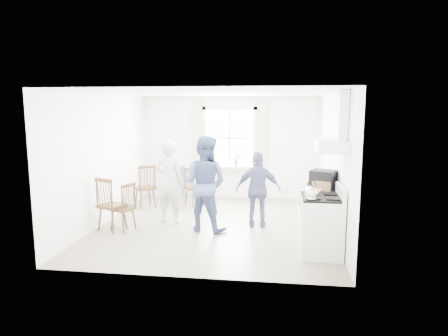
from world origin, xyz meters
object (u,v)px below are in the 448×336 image
person_right (258,190)px  windsor_chair_b (107,199)px  stereo_stack (323,180)px  low_cabinet (320,215)px  windsor_chair_c (126,202)px  person_mid (205,184)px  windsor_chair_a (146,182)px  person_left (169,181)px  gas_stove (321,225)px

person_right → windsor_chair_b: bearing=13.2°
windsor_chair_b → person_right: bearing=13.3°
stereo_stack → low_cabinet: bearing=133.0°
windsor_chair_c → person_right: 2.53m
windsor_chair_c → windsor_chair_b: bearing=-162.8°
person_mid → person_right: 1.06m
windsor_chair_a → person_mid: bearing=-41.3°
windsor_chair_b → person_mid: 1.85m
low_cabinet → person_left: bearing=166.6°
windsor_chair_a → person_mid: person_mid is taller
person_left → gas_stove: bearing=165.7°
gas_stove → person_left: person_left is taller
low_cabinet → stereo_stack: size_ratio=1.76×
windsor_chair_c → person_left: person_left is taller
gas_stove → windsor_chair_a: bearing=146.4°
person_left → person_mid: 0.88m
gas_stove → windsor_chair_c: bearing=167.5°
windsor_chair_b → person_left: bearing=35.2°
stereo_stack → person_left: person_left is taller
low_cabinet → person_right: size_ratio=0.61×
low_cabinet → person_mid: size_ratio=0.50×
gas_stove → windsor_chair_a: gas_stove is taller
stereo_stack → windsor_chair_b: size_ratio=0.49×
gas_stove → person_right: bearing=128.3°
windsor_chair_c → person_left: (0.68, 0.61, 0.29)m
windsor_chair_a → low_cabinet: bearing=-24.9°
gas_stove → person_left: (-2.84, 1.39, 0.37)m
stereo_stack → person_right: (-1.15, 0.66, -0.34)m
person_left → windsor_chair_b: bearing=47.0°
windsor_chair_a → person_mid: size_ratio=0.57×
windsor_chair_c → person_left: bearing=41.9°
windsor_chair_b → person_right: (2.80, 0.66, 0.11)m
stereo_stack → person_right: size_ratio=0.34×
windsor_chair_a → person_left: 1.36m
stereo_stack → windsor_chair_c: size_ratio=0.55×
person_left → stereo_stack: bearing=178.1°
gas_stove → person_mid: 2.32m
person_left → person_mid: size_ratio=0.94×
gas_stove → windsor_chair_a: size_ratio=1.09×
gas_stove → windsor_chair_c: size_ratio=1.22×
windsor_chair_a → windsor_chair_b: windsor_chair_b is taller
windsor_chair_a → person_mid: 2.18m
low_cabinet → windsor_chair_c: size_ratio=0.98×
person_left → person_right: bearing=-169.9°
low_cabinet → windsor_chair_a: 4.13m
person_right → stereo_stack: bearing=149.9°
person_left → person_mid: (0.79, -0.38, 0.05)m
low_cabinet → windsor_chair_b: size_ratio=0.87×
stereo_stack → windsor_chair_b: stereo_stack is taller
windsor_chair_a → windsor_chair_c: windsor_chair_a is taller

